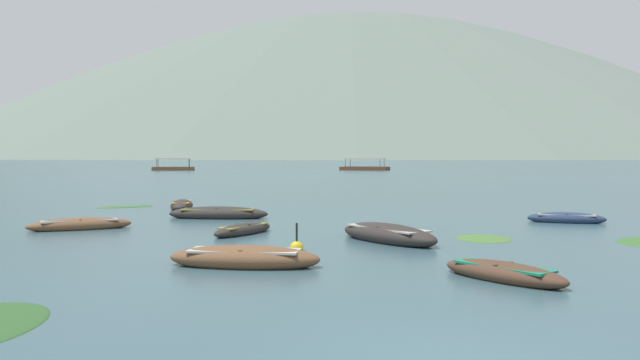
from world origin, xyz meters
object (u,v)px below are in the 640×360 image
object	(u,v)px
rowboat_2	(218,214)
mooring_buoy	(297,247)
ferry_1	(365,168)
rowboat_4	(182,205)
rowboat_1	(388,234)
rowboat_6	(244,258)
rowboat_3	(80,225)
ferry_0	(173,168)
rowboat_0	(503,273)
rowboat_7	(566,218)
rowboat_8	(243,230)

from	to	relation	value
rowboat_2	mooring_buoy	size ratio (longest dim) A/B	4.82
rowboat_2	ferry_1	size ratio (longest dim) A/B	0.43
mooring_buoy	rowboat_2	bearing A→B (deg)	114.35
rowboat_2	rowboat_4	bearing A→B (deg)	121.08
rowboat_1	rowboat_6	size ratio (longest dim) A/B	1.07
rowboat_6	rowboat_3	bearing A→B (deg)	134.72
ferry_0	mooring_buoy	bearing A→B (deg)	-72.50
rowboat_1	ferry_0	xyz separation A→B (m)	(-35.57, 102.17, 0.23)
rowboat_0	rowboat_6	distance (m)	6.06
rowboat_4	ferry_0	bearing A→B (deg)	105.96
rowboat_0	ferry_0	size ratio (longest dim) A/B	0.34
rowboat_1	mooring_buoy	xyz separation A→B (m)	(-2.72, -2.05, -0.13)
rowboat_7	rowboat_4	bearing A→B (deg)	161.07
rowboat_0	ferry_1	size ratio (longest dim) A/B	0.28
rowboat_3	rowboat_7	xyz separation A→B (m)	(18.74, 3.16, -0.00)
rowboat_8	ferry_0	bearing A→B (deg)	106.99
mooring_buoy	ferry_0	bearing A→B (deg)	107.50
rowboat_4	mooring_buoy	xyz separation A→B (m)	(7.03, -13.95, -0.09)
rowboat_1	rowboat_0	bearing A→B (deg)	-71.00
rowboat_3	rowboat_8	bearing A→B (deg)	-10.06
rowboat_1	rowboat_6	distance (m)	5.97
rowboat_1	ferry_1	distance (m)	105.50
rowboat_3	mooring_buoy	distance (m)	9.67
rowboat_1	rowboat_7	distance (m)	9.67
rowboat_6	mooring_buoy	world-z (taller)	mooring_buoy
rowboat_1	rowboat_7	size ratio (longest dim) A/B	1.30
rowboat_6	rowboat_7	size ratio (longest dim) A/B	1.22
rowboat_0	rowboat_3	world-z (taller)	rowboat_3
rowboat_3	rowboat_8	world-z (taller)	rowboat_3
mooring_buoy	rowboat_0	bearing A→B (deg)	-39.77
rowboat_2	rowboat_4	distance (m)	5.60
rowboat_0	ferry_1	distance (m)	111.53
rowboat_2	rowboat_7	xyz separation A→B (m)	(14.50, -1.17, -0.04)
rowboat_0	ferry_0	bearing A→B (deg)	109.19
rowboat_7	rowboat_1	bearing A→B (deg)	-142.18
ferry_1	rowboat_2	bearing A→B (deg)	-95.48
rowboat_2	ferry_0	xyz separation A→B (m)	(-28.71, 95.07, 0.25)
ferry_0	ferry_1	xyz separation A→B (m)	(38.15, 3.31, -0.00)
rowboat_6	rowboat_7	bearing A→B (deg)	42.62
rowboat_6	mooring_buoy	distance (m)	2.77
rowboat_4	rowboat_7	world-z (taller)	rowboat_4
rowboat_7	rowboat_2	bearing A→B (deg)	175.40
rowboat_4	rowboat_0	bearing A→B (deg)	-56.59
rowboat_3	rowboat_8	size ratio (longest dim) A/B	1.19
rowboat_4	ferry_1	world-z (taller)	ferry_1
rowboat_2	rowboat_7	world-z (taller)	rowboat_2
rowboat_1	rowboat_8	size ratio (longest dim) A/B	1.33
rowboat_6	ferry_1	bearing A→B (deg)	86.68
ferry_0	mooring_buoy	size ratio (longest dim) A/B	9.34
ferry_0	rowboat_3	bearing A→B (deg)	-76.17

